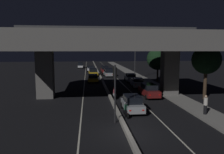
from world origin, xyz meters
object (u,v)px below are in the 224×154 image
object	(u,v)px
car_taxi_yellow_second_oncoming	(93,72)
car_silver_third	(137,82)
pedestrian_on_sidewalk	(206,105)
car_white_third_oncoming	(90,68)
car_dark_red_sixth	(105,69)
car_silver_fourth	(131,78)
car_dark_red_second	(149,90)
traffic_light_left_of_median	(115,84)
car_silver_fifth	(108,72)
motorcycle_black_filtering_near	(126,110)
street_lamp	(134,54)
car_taxi_yellow_lead_oncoming	(93,78)
car_silver_lead	(132,103)
motorcycle_white_filtering_mid	(114,93)
car_white_fourth_oncoming	(81,65)

from	to	relation	value
car_taxi_yellow_second_oncoming	car_silver_third	bearing A→B (deg)	19.87
car_silver_third	pedestrian_on_sidewalk	world-z (taller)	pedestrian_on_sidewalk
car_white_third_oncoming	pedestrian_on_sidewalk	world-z (taller)	pedestrian_on_sidewalk
car_white_third_oncoming	car_taxi_yellow_second_oncoming	bearing A→B (deg)	0.93
car_dark_red_sixth	car_silver_fourth	bearing A→B (deg)	-169.10
car_dark_red_second	traffic_light_left_of_median	bearing A→B (deg)	148.19
car_dark_red_second	car_silver_fifth	xyz separation A→B (m)	(-3.18, 22.37, 0.11)
traffic_light_left_of_median	car_dark_red_second	distance (m)	11.36
traffic_light_left_of_median	car_dark_red_sixth	xyz separation A→B (m)	(2.22, 39.09, -2.32)
car_silver_third	motorcycle_black_filtering_near	world-z (taller)	car_silver_third
street_lamp	car_dark_red_second	distance (m)	18.84
car_taxi_yellow_lead_oncoming	car_taxi_yellow_second_oncoming	bearing A→B (deg)	179.66
traffic_light_left_of_median	street_lamp	size ratio (longest dim) A/B	0.54
car_silver_lead	motorcycle_white_filtering_mid	size ratio (longest dim) A/B	2.13
car_silver_fourth	pedestrian_on_sidewalk	xyz separation A→B (m)	(2.68, -21.99, 0.24)
car_silver_fourth	car_dark_red_second	bearing A→B (deg)	179.23
motorcycle_white_filtering_mid	car_silver_third	bearing A→B (deg)	-31.90
car_silver_lead	pedestrian_on_sidewalk	distance (m)	6.77
traffic_light_left_of_median	car_silver_lead	size ratio (longest dim) A/B	1.22
traffic_light_left_of_median	car_silver_fifth	distance (m)	32.10
car_white_fourth_oncoming	motorcycle_black_filtering_near	distance (m)	55.05
car_silver_lead	motorcycle_black_filtering_near	bearing A→B (deg)	148.95
traffic_light_left_of_median	car_taxi_yellow_second_oncoming	world-z (taller)	traffic_light_left_of_median
car_silver_third	motorcycle_black_filtering_near	distance (m)	16.17
car_silver_third	street_lamp	bearing A→B (deg)	-6.13
car_white_fourth_oncoming	motorcycle_black_filtering_near	world-z (taller)	car_white_fourth_oncoming
car_silver_lead	traffic_light_left_of_median	bearing A→B (deg)	145.08
street_lamp	car_silver_fifth	distance (m)	7.77
car_taxi_yellow_second_oncoming	car_white_fourth_oncoming	size ratio (longest dim) A/B	1.06
car_dark_red_second	car_dark_red_sixth	xyz separation A→B (m)	(-3.43, 29.55, 0.13)
car_white_third_oncoming	car_white_fourth_oncoming	distance (m)	11.81
car_silver_fourth	car_dark_red_sixth	xyz separation A→B (m)	(-3.64, 16.18, 0.18)
car_silver_third	car_white_third_oncoming	size ratio (longest dim) A/B	1.07
pedestrian_on_sidewalk	motorcycle_white_filtering_mid	bearing A→B (deg)	132.39
traffic_light_left_of_median	motorcycle_white_filtering_mid	bearing A→B (deg)	83.21
car_white_third_oncoming	motorcycle_white_filtering_mid	xyz separation A→B (m)	(2.54, -35.82, -0.14)
car_silver_third	car_white_third_oncoming	world-z (taller)	car_silver_third
traffic_light_left_of_median	car_silver_fifth	size ratio (longest dim) A/B	1.11
car_silver_fifth	motorcycle_black_filtering_near	world-z (taller)	car_silver_fifth
car_silver_third	motorcycle_white_filtering_mid	xyz separation A→B (m)	(-4.73, -7.95, -0.16)
street_lamp	motorcycle_white_filtering_mid	bearing A→B (deg)	-108.83
car_taxi_yellow_second_oncoming	motorcycle_white_filtering_mid	world-z (taller)	car_taxi_yellow_second_oncoming
street_lamp	car_dark_red_second	world-z (taller)	street_lamp
traffic_light_left_of_median	car_taxi_yellow_second_oncoming	size ratio (longest dim) A/B	1.00
car_dark_red_second	car_white_fourth_oncoming	world-z (taller)	car_white_fourth_oncoming
car_silver_fifth	car_dark_red_sixth	bearing A→B (deg)	-0.47
car_dark_red_second	motorcycle_black_filtering_near	xyz separation A→B (m)	(-4.43, -8.00, -0.29)
car_silver_lead	car_silver_third	distance (m)	14.49
car_white_fourth_oncoming	car_dark_red_second	bearing A→B (deg)	12.19
motorcycle_white_filtering_mid	motorcycle_black_filtering_near	bearing A→B (deg)	179.83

